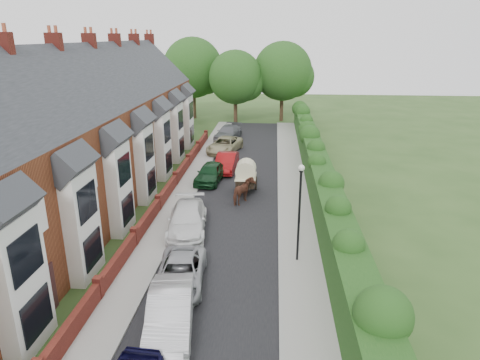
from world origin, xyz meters
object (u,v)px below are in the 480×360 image
Objects in this scene: car_silver_a at (170,313)px; car_beige at (225,145)px; lamppost at (300,201)px; car_silver_b at (180,273)px; car_green at (210,173)px; car_grey at (228,133)px; car_white at (187,220)px; car_red at (226,162)px; horse at (244,192)px; horse_cart at (246,174)px.

car_beige is (-0.95, 26.79, -0.04)m from car_silver_a.
lamppost is 1.11× the size of car_silver_b.
car_beige is at bearing 83.52° from car_silver_a.
car_beige is (0.09, 8.99, -0.02)m from car_green.
car_grey is (-0.17, 14.56, -0.01)m from car_green.
car_white is at bearing 93.41° from car_silver_b.
car_white is (-6.24, 3.00, -2.53)m from lamppost.
car_white reaches higher than car_red.
car_grey is at bearing 104.69° from car_beige.
lamppost is 1.08× the size of car_silver_a.
horse_cart reaches higher than horse.
car_green is at bearing -78.58° from car_grey.
car_red is at bearing 79.97° from car_green.
car_green is at bearing 117.29° from lamppost.
lamppost reaches higher than car_silver_b.
lamppost is 13.76m from car_green.
car_white is 1.56× the size of horse_cart.
car_silver_b is 0.86× the size of car_beige.
car_red is (-5.28, 15.01, -2.54)m from lamppost.
lamppost is 8.14m from car_silver_a.
horse is at bearing -90.00° from horse_cart.
lamppost is 27.46m from car_grey.
car_beige is (-0.84, 6.00, -0.01)m from car_red.
horse is 2.25m from horse_cart.
horse_cart reaches higher than car_grey.
car_green is at bearing -32.24° from horse.
lamppost reaches higher than car_red.
car_silver_b is at bearing 86.54° from car_silver_a.
car_green is at bearing -78.56° from car_beige.
car_grey is (-0.26, 5.57, 0.01)m from car_beige.
horse_cart reaches higher than car_red.
car_silver_a is at bearing -131.77° from lamppost.
car_red is at bearing -70.05° from car_beige.
horse is (2.92, -4.28, 0.09)m from car_green.
horse is (2.95, 4.74, 0.09)m from car_white.
car_silver_a reaches higher than car_green.
car_beige is at bearing -76.58° from car_grey.
car_green is 3.65m from horse_cart.
lamppost is 1.52× the size of horse_cart.
car_silver_a is 1.41× the size of horse_cart.
car_red is at bearing -73.84° from car_grey.
car_beige is (0.13, 18.01, -0.02)m from car_white.
car_grey is at bearing 87.11° from car_silver_b.
car_white is 5.58m from horse.
car_red is 2.27× the size of horse.
horse_cart is (3.09, -16.66, 0.65)m from car_grey.
horse_cart is (2.83, -11.09, 0.66)m from car_beige.
lamppost reaches higher than horse_cart.
horse_cart is at bearing -68.75° from car_grey.
horse_cart reaches higher than car_silver_b.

